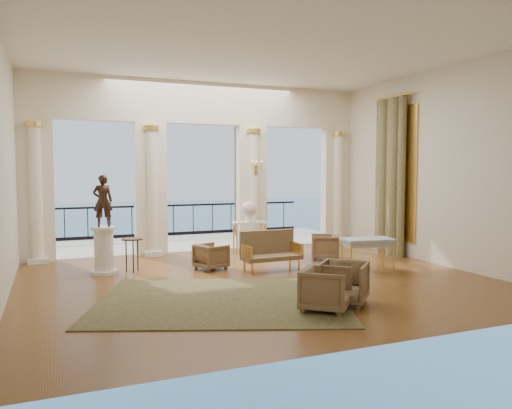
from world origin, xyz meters
name	(u,v)px	position (x,y,z in m)	size (l,w,h in m)	color
floor	(258,280)	(0.00, 0.00, 0.00)	(9.00, 9.00, 0.00)	#49210E
room_walls	(283,131)	(0.00, -1.12, 2.88)	(9.00, 9.00, 9.00)	beige
arcade	(203,155)	(0.00, 3.82, 2.58)	(9.00, 0.56, 4.50)	#F1E6C6
terrace	(185,243)	(0.00, 5.80, -0.05)	(10.00, 3.60, 0.10)	#BAB39C
balustrade	(173,223)	(0.00, 7.40, 0.41)	(9.00, 0.06, 1.03)	black
palm_tree	(237,112)	(2.00, 6.60, 4.09)	(2.00, 2.00, 4.50)	#4C3823
sea	(84,232)	(0.00, 60.00, -6.00)	(160.00, 160.00, 0.00)	#2C6285
curtain	(389,177)	(4.28, 1.50, 2.02)	(0.33, 1.40, 4.09)	brown
window_frame	(395,173)	(4.47, 1.50, 2.10)	(0.04, 1.60, 3.40)	#EAB74D
wall_sconce	(256,169)	(1.40, 3.51, 2.23)	(0.30, 0.11, 0.33)	#EAB74D
rug	(222,300)	(-1.16, -1.20, 0.01)	(4.09, 3.18, 0.02)	#2D3519
armchair_a	(326,287)	(0.15, -2.39, 0.37)	(0.72, 0.67, 0.74)	#43341C
armchair_b	(343,281)	(0.63, -2.14, 0.38)	(0.74, 0.70, 0.77)	#43341C
armchair_c	(325,245)	(2.43, 1.55, 0.33)	(0.65, 0.61, 0.67)	#43341C
armchair_d	(211,255)	(-0.53, 1.40, 0.31)	(0.60, 0.57, 0.62)	#43341C
settee	(270,251)	(0.64, 0.86, 0.43)	(1.31, 0.58, 0.86)	#43341C
game_table	(368,242)	(2.46, -0.19, 0.66)	(1.15, 0.75, 0.73)	#96ABBC
pedestal	(104,251)	(-2.77, 1.80, 0.48)	(0.54, 0.54, 1.00)	silver
statue	(103,201)	(-2.77, 1.80, 1.55)	(0.40, 0.26, 1.09)	#301E15
console_table	(249,227)	(1.02, 3.05, 0.69)	(0.93, 0.49, 0.84)	silver
urn	(249,210)	(1.02, 3.05, 1.14)	(0.40, 0.40, 0.54)	white
side_table	(132,243)	(-2.19, 1.80, 0.62)	(0.45, 0.45, 0.72)	black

